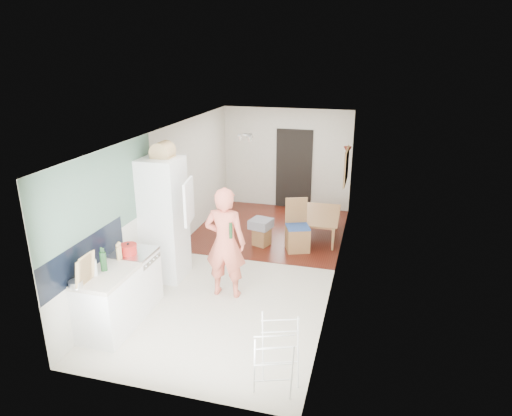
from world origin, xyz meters
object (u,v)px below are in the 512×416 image
at_px(person, 225,233).
at_px(drying_rack, 277,359).
at_px(dining_chair, 298,226).
at_px(dining_table, 320,227).
at_px(stool, 262,237).

bearing_deg(person, drying_rack, 121.30).
distance_m(dining_chair, drying_rack, 4.03).
relative_size(dining_table, drying_rack, 1.42).
xyz_separation_m(stool, drying_rack, (1.22, -4.06, 0.25)).
height_order(person, dining_table, person).
xyz_separation_m(dining_table, dining_chair, (-0.36, -0.82, 0.30)).
height_order(person, dining_chair, person).
relative_size(dining_table, dining_chair, 1.20).
distance_m(stool, drying_rack, 4.25).
distance_m(dining_table, stool, 1.34).
xyz_separation_m(dining_table, stool, (-1.11, -0.76, -0.03)).
distance_m(person, dining_table, 3.19).
height_order(stool, drying_rack, drying_rack).
bearing_deg(drying_rack, person, 104.01).
distance_m(dining_table, dining_chair, 0.94).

